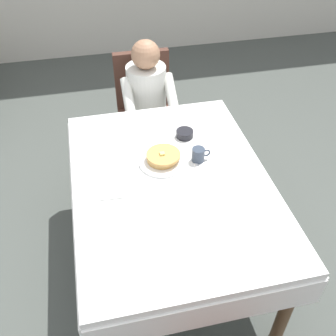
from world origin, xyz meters
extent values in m
plane|color=#474C47|center=(0.00, 0.00, 0.00)|extent=(14.00, 14.00, 0.00)
cube|color=white|center=(0.00, 0.00, 0.72)|extent=(1.10, 1.50, 0.04)
cube|color=white|center=(0.00, -0.76, 0.61)|extent=(1.10, 0.01, 0.18)
cube|color=white|center=(0.00, 0.76, 0.61)|extent=(1.10, 0.01, 0.18)
cube|color=white|center=(-0.56, 0.00, 0.61)|extent=(0.01, 1.50, 0.18)
cube|color=white|center=(0.56, 0.00, 0.61)|extent=(0.01, 1.50, 0.18)
cylinder|color=brown|center=(0.47, -0.67, 0.35)|extent=(0.07, 0.07, 0.70)
cylinder|color=brown|center=(-0.47, 0.67, 0.35)|extent=(0.07, 0.07, 0.70)
cylinder|color=brown|center=(0.47, 0.67, 0.35)|extent=(0.07, 0.07, 0.70)
cube|color=#4C2D23|center=(0.05, 1.07, 0.42)|extent=(0.44, 0.44, 0.05)
cube|color=#4C2D23|center=(0.05, 1.27, 0.69)|extent=(0.44, 0.06, 0.48)
cylinder|color=#2D2319|center=(0.23, 0.89, 0.20)|extent=(0.04, 0.04, 0.40)
cylinder|color=#2D2319|center=(-0.13, 0.89, 0.20)|extent=(0.04, 0.04, 0.40)
cylinder|color=#2D2319|center=(0.23, 1.25, 0.20)|extent=(0.04, 0.04, 0.40)
cylinder|color=#2D2319|center=(-0.13, 1.25, 0.20)|extent=(0.04, 0.04, 0.40)
cylinder|color=silver|center=(0.05, 1.05, 0.68)|extent=(0.30, 0.30, 0.46)
sphere|color=#A37556|center=(0.05, 1.03, 1.02)|extent=(0.21, 0.21, 0.21)
cylinder|color=silver|center=(0.21, 0.91, 0.75)|extent=(0.08, 0.29, 0.23)
cylinder|color=silver|center=(-0.11, 0.91, 0.75)|extent=(0.08, 0.29, 0.23)
cylinder|color=#383D51|center=(0.13, 0.87, 0.23)|extent=(0.10, 0.10, 0.45)
cylinder|color=#383D51|center=(-0.03, 0.87, 0.23)|extent=(0.10, 0.10, 0.45)
cylinder|color=white|center=(-0.02, 0.16, 0.75)|extent=(0.28, 0.28, 0.02)
cylinder|color=tan|center=(-0.02, 0.16, 0.76)|extent=(0.18, 0.18, 0.02)
cylinder|color=tan|center=(-0.02, 0.16, 0.78)|extent=(0.17, 0.17, 0.01)
cylinder|color=tan|center=(-0.01, 0.16, 0.80)|extent=(0.20, 0.20, 0.02)
cube|color=#F4E072|center=(-0.02, 0.16, 0.81)|extent=(0.03, 0.03, 0.01)
cylinder|color=#333D4C|center=(0.19, 0.13, 0.78)|extent=(0.08, 0.08, 0.08)
torus|color=#333D4C|center=(0.24, 0.13, 0.79)|extent=(0.05, 0.01, 0.05)
cylinder|color=black|center=(0.17, 0.38, 0.76)|extent=(0.11, 0.11, 0.04)
cube|color=silver|center=(-0.21, 0.14, 0.74)|extent=(0.03, 0.18, 0.00)
cube|color=silver|center=(0.17, 0.14, 0.74)|extent=(0.02, 0.20, 0.00)
cube|color=silver|center=(-0.03, -0.20, 0.74)|extent=(0.15, 0.02, 0.00)
cube|color=white|center=(-0.34, -0.02, 0.74)|extent=(0.18, 0.13, 0.01)
camera|label=1|loc=(-0.37, -1.56, 2.24)|focal=41.60mm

